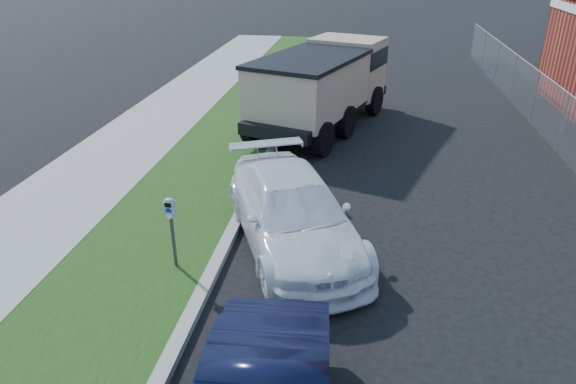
# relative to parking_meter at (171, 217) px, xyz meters

# --- Properties ---
(ground) EXTENTS (120.00, 120.00, 0.00)m
(ground) POSITION_rel_parking_meter_xyz_m (3.33, 0.74, -1.17)
(ground) COLOR black
(ground) RESTS_ON ground
(streetside) EXTENTS (6.12, 50.00, 0.15)m
(streetside) POSITION_rel_parking_meter_xyz_m (-2.24, 2.74, -1.11)
(streetside) COLOR gray
(streetside) RESTS_ON ground
(chainlink_fence) EXTENTS (0.06, 30.06, 30.00)m
(chainlink_fence) POSITION_rel_parking_meter_xyz_m (9.33, 7.74, 0.09)
(chainlink_fence) COLOR slate
(chainlink_fence) RESTS_ON ground
(parking_meter) EXTENTS (0.21, 0.15, 1.43)m
(parking_meter) POSITION_rel_parking_meter_xyz_m (0.00, 0.00, 0.00)
(parking_meter) COLOR #3F4247
(parking_meter) RESTS_ON ground
(white_wagon) EXTENTS (3.96, 5.55, 1.49)m
(white_wagon) POSITION_rel_parking_meter_xyz_m (2.06, 1.41, -0.43)
(white_wagon) COLOR white
(white_wagon) RESTS_ON ground
(dump_truck) EXTENTS (4.59, 7.24, 2.67)m
(dump_truck) POSITION_rel_parking_meter_xyz_m (2.04, 9.44, 0.33)
(dump_truck) COLOR black
(dump_truck) RESTS_ON ground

